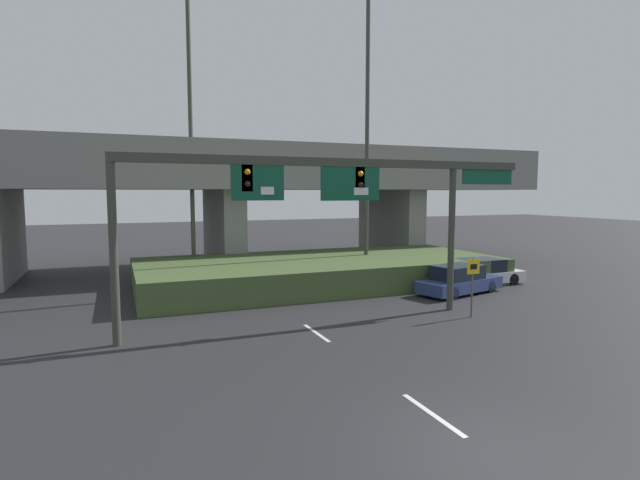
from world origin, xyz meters
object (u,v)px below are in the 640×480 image
signal_gantry (332,189)px  highway_light_pole_far (191,125)px  parked_sedan_near_right (459,280)px  highway_light_pole_near (367,122)px  speed_limit_sign (473,279)px  parked_sedan_mid_right (481,272)px

signal_gantry → highway_light_pole_far: size_ratio=1.00×
highway_light_pole_far → parked_sedan_near_right: bearing=-36.7°
highway_light_pole_near → parked_sedan_near_right: (2.26, -5.76, -8.46)m
speed_limit_sign → highway_light_pole_far: size_ratio=0.14×
parked_sedan_near_right → parked_sedan_mid_right: size_ratio=1.09×
highway_light_pole_near → parked_sedan_mid_right: highway_light_pole_near is taller
signal_gantry → speed_limit_sign: signal_gantry is taller
highway_light_pole_near → parked_sedan_mid_right: 10.69m
parked_sedan_near_right → parked_sedan_mid_right: (2.81, 1.66, -0.01)m
signal_gantry → parked_sedan_near_right: signal_gantry is taller
speed_limit_sign → parked_sedan_mid_right: (5.36, 5.78, -0.94)m
speed_limit_sign → parked_sedan_near_right: 4.93m
speed_limit_sign → highway_light_pole_far: bearing=125.6°
signal_gantry → parked_sedan_mid_right: bearing=21.6°
speed_limit_sign → parked_sedan_near_right: size_ratio=0.49×
signal_gantry → highway_light_pole_near: highway_light_pole_near is taller
highway_light_pole_far → parked_sedan_mid_right: size_ratio=3.69×
highway_light_pole_near → parked_sedan_mid_right: (5.06, -4.10, -8.47)m
parked_sedan_mid_right → highway_light_pole_far: bearing=154.9°
highway_light_pole_far → parked_sedan_mid_right: (14.62, -7.15, -8.16)m
highway_light_pole_far → highway_light_pole_near: bearing=-17.7°
signal_gantry → speed_limit_sign: bearing=-14.3°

